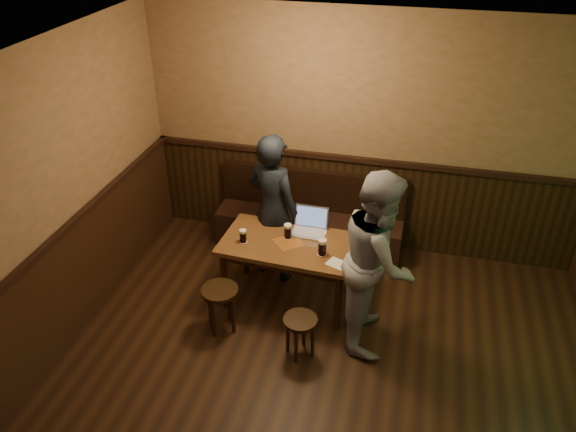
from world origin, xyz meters
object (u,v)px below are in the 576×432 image
(bench, at_px, (309,224))
(pint_right, at_px, (322,247))
(stool_right, at_px, (300,326))
(pint_left, at_px, (243,236))
(pub_table, at_px, (289,250))
(laptop, at_px, (310,226))
(person_grey, at_px, (378,260))
(stool_left, at_px, (220,297))
(person_suit, at_px, (273,209))
(pint_mid, at_px, (288,231))

(bench, height_order, pint_right, bench)
(stool_right, xyz_separation_m, pint_left, (-0.75, 0.66, 0.45))
(bench, bearing_deg, pub_table, -90.00)
(stool_right, distance_m, pint_right, 0.79)
(stool_right, distance_m, laptop, 1.13)
(stool_right, distance_m, person_grey, 0.94)
(pub_table, distance_m, pint_right, 0.43)
(bench, relative_size, stool_right, 5.09)
(stool_left, relative_size, person_grey, 0.27)
(stool_left, relative_size, person_suit, 0.29)
(bench, bearing_deg, person_suit, -112.99)
(stool_right, distance_m, pint_mid, 1.02)
(pub_table, bearing_deg, person_suit, 127.60)
(pint_left, bearing_deg, pint_mid, 23.72)
(pint_mid, xyz_separation_m, person_grey, (0.95, -0.40, 0.09))
(bench, xyz_separation_m, pub_table, (0.00, -1.03, 0.32))
(pint_right, xyz_separation_m, laptop, (-0.21, 0.39, -0.02))
(stool_left, xyz_separation_m, pint_right, (0.90, 0.48, 0.42))
(stool_left, height_order, pint_right, pint_right)
(stool_right, relative_size, pint_mid, 2.70)
(stool_left, relative_size, pint_left, 3.37)
(stool_left, relative_size, pint_right, 2.85)
(stool_left, height_order, stool_right, stool_left)
(bench, height_order, pint_left, bench)
(stool_left, distance_m, pint_mid, 0.95)
(stool_left, height_order, pint_mid, pint_mid)
(pub_table, distance_m, person_suit, 0.53)
(stool_left, distance_m, pint_left, 0.65)
(bench, xyz_separation_m, pint_mid, (-0.03, -0.95, 0.49))
(pint_mid, xyz_separation_m, laptop, (0.19, 0.18, -0.02))
(pint_mid, bearing_deg, pint_left, -156.28)
(laptop, height_order, person_suit, person_suit)
(person_grey, bearing_deg, person_suit, 55.52)
(bench, bearing_deg, pint_left, -111.46)
(pint_mid, relative_size, pint_right, 0.94)
(person_grey, bearing_deg, stool_left, 97.35)
(bench, distance_m, laptop, 0.92)
(pint_mid, relative_size, laptop, 0.45)
(pub_table, height_order, laptop, laptop)
(laptop, xyz_separation_m, person_grey, (0.76, -0.58, 0.10))
(laptop, bearing_deg, pint_right, -61.15)
(pint_left, xyz_separation_m, pint_mid, (0.42, 0.18, 0.01))
(stool_right, bearing_deg, pint_right, 83.92)
(bench, relative_size, pub_table, 1.58)
(person_suit, bearing_deg, person_grey, 170.53)
(pint_left, bearing_deg, person_grey, -9.00)
(pint_right, bearing_deg, pint_mid, 152.60)
(stool_right, distance_m, person_suit, 1.39)
(pub_table, bearing_deg, bench, 93.22)
(pint_left, height_order, person_grey, person_grey)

